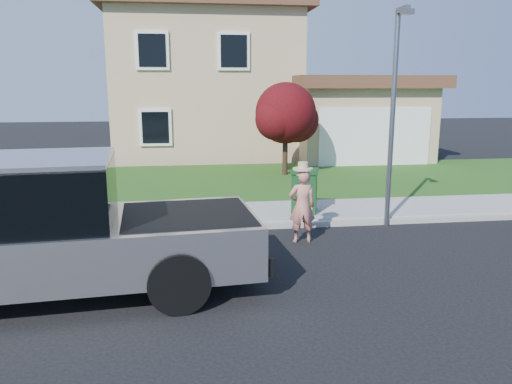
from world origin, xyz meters
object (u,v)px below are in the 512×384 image
ornamental_tree (286,116)px  trash_bin (304,190)px  pickup_truck (44,232)px  woman (302,205)px  street_lamp (394,107)px

ornamental_tree → trash_bin: bearing=-96.5°
ornamental_tree → trash_bin: ornamental_tree is taller
pickup_truck → woman: size_ratio=4.02×
ornamental_tree → trash_bin: size_ratio=3.05×
ornamental_tree → street_lamp: (1.13, -6.66, 0.59)m
street_lamp → ornamental_tree: bearing=100.4°
woman → trash_bin: (0.51, 1.96, -0.12)m
pickup_truck → street_lamp: 7.72m
trash_bin → street_lamp: size_ratio=0.22×
trash_bin → street_lamp: 2.94m
pickup_truck → trash_bin: 6.55m
woman → pickup_truck: bearing=25.6°
trash_bin → woman: bearing=-87.8°
pickup_truck → woman: pickup_truck is taller
woman → ornamental_tree: bearing=-98.2°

